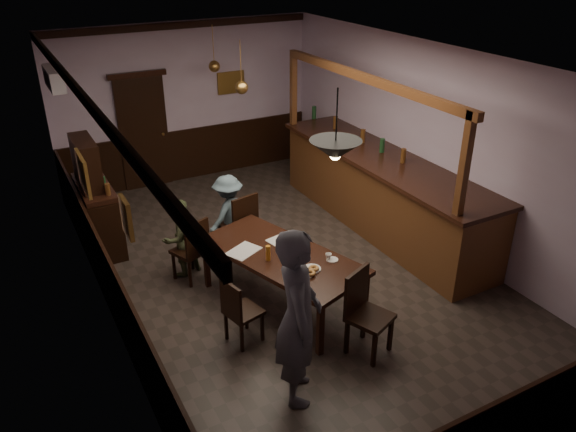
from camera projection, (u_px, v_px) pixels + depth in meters
room at (287, 174)px, 7.50m from camera, size 5.01×8.01×3.01m
dining_table at (282, 258)px, 7.13m from camera, size 1.63×2.40×0.75m
chair_far_left at (193, 248)px, 7.70m from camera, size 0.53×0.53×0.95m
chair_far_right at (241, 223)px, 8.25m from camera, size 0.53×0.53×1.04m
chair_near at (364, 309)px, 6.37m from camera, size 0.59×0.59×1.03m
chair_side at (238, 309)px, 6.51m from camera, size 0.46×0.46×0.87m
person_standing at (298, 318)px, 5.55m from camera, size 0.72×0.84×1.95m
person_seated_left at (180, 238)px, 7.85m from camera, size 0.66×0.58×1.14m
person_seated_right at (229, 214)px, 8.41m from camera, size 0.92×0.76×1.23m
newspaper_left at (244, 251)px, 7.16m from camera, size 0.51×0.45×0.01m
newspaper_right at (284, 240)px, 7.42m from camera, size 0.47×0.38×0.01m
napkin at (296, 262)px, 6.92m from camera, size 0.19×0.19×0.00m
saucer at (332, 260)px, 6.96m from camera, size 0.15×0.15×0.01m
coffee_cup at (328, 256)px, 6.95m from camera, size 0.10×0.10×0.07m
pastry_plate at (312, 269)px, 6.77m from camera, size 0.22×0.22×0.01m
pastry_ring_a at (310, 273)px, 6.63m from camera, size 0.13×0.13×0.04m
pastry_ring_b at (314, 268)px, 6.73m from camera, size 0.13×0.13×0.04m
soda_can at (289, 251)px, 7.04m from camera, size 0.07×0.07×0.12m
beer_glass at (268, 253)px, 6.92m from camera, size 0.06×0.06×0.20m
water_glass at (286, 244)px, 7.17m from camera, size 0.06×0.06×0.15m
pepper_mill at (306, 284)px, 6.37m from camera, size 0.04×0.04×0.14m
sideboard at (96, 205)px, 8.50m from camera, size 0.47×1.32×1.75m
bar_counter at (382, 191)px, 9.09m from camera, size 1.07×4.59×2.57m
door_back at (144, 134)px, 10.43m from camera, size 0.90×0.06×2.10m
ac_unit at (54, 78)px, 8.34m from camera, size 0.20×0.85×0.30m
picture_left_small at (126, 218)px, 4.91m from camera, size 0.04×0.28×0.36m
picture_left_large at (83, 173)px, 7.00m from camera, size 0.04×0.62×0.48m
picture_back at (231, 82)px, 10.86m from camera, size 0.55×0.04×0.42m
pendant_iron at (335, 150)px, 5.89m from camera, size 0.56×0.56×0.77m
pendant_brass_mid at (242, 88)px, 8.47m from camera, size 0.20×0.20×0.81m
pendant_brass_far at (214, 67)px, 9.81m from camera, size 0.20×0.20×0.81m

